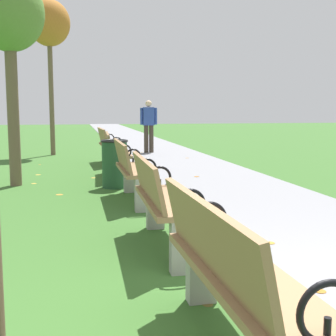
% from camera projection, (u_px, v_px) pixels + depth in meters
% --- Properties ---
extents(paved_walkway, '(2.54, 44.00, 0.02)m').
position_uv_depth(paved_walkway, '(134.00, 140.00, 20.29)').
color(paved_walkway, gray).
rests_on(paved_walkway, ground).
extents(park_bench_1, '(0.50, 1.61, 0.90)m').
position_uv_depth(park_bench_1, '(231.00, 273.00, 2.49)').
color(park_bench_1, '#93704C').
rests_on(park_bench_1, ground).
extents(park_bench_2, '(0.50, 1.61, 0.90)m').
position_uv_depth(park_bench_2, '(161.00, 200.00, 4.49)').
color(park_bench_2, '#93704C').
rests_on(park_bench_2, ground).
extents(park_bench_3, '(0.48, 1.60, 0.90)m').
position_uv_depth(park_bench_3, '(132.00, 169.00, 6.79)').
color(park_bench_3, '#93704C').
rests_on(park_bench_3, ground).
extents(park_bench_4, '(0.54, 1.62, 0.90)m').
position_uv_depth(park_bench_4, '(117.00, 153.00, 9.24)').
color(park_bench_4, '#93704C').
rests_on(park_bench_4, ground).
extents(park_bench_5, '(0.53, 1.62, 0.90)m').
position_uv_depth(park_bench_5, '(108.00, 145.00, 11.41)').
color(park_bench_5, '#93704C').
rests_on(park_bench_5, ground).
extents(tree_2, '(1.21, 1.21, 3.69)m').
position_uv_depth(tree_2, '(9.00, 18.00, 7.89)').
color(tree_2, brown).
rests_on(tree_2, ground).
extents(tree_3, '(1.22, 1.22, 4.53)m').
position_uv_depth(tree_3, '(49.00, 25.00, 13.27)').
color(tree_3, brown).
rests_on(tree_3, ground).
extents(pedestrian_walking, '(0.53, 0.24, 1.62)m').
position_uv_depth(pedestrian_walking, '(149.00, 123.00, 14.20)').
color(pedestrian_walking, '#3D3328').
rests_on(pedestrian_walking, paved_walkway).
extents(trash_bin, '(0.48, 0.48, 0.84)m').
position_uv_depth(trash_bin, '(115.00, 164.00, 7.99)').
color(trash_bin, '#234C2D').
rests_on(trash_bin, ground).
extents(scattered_leaves, '(4.17, 13.66, 0.02)m').
position_uv_depth(scattered_leaves, '(156.00, 204.00, 6.59)').
color(scattered_leaves, '#93511E').
rests_on(scattered_leaves, ground).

